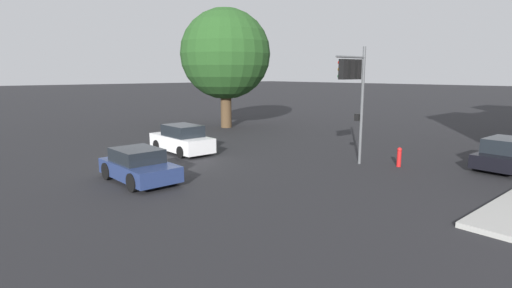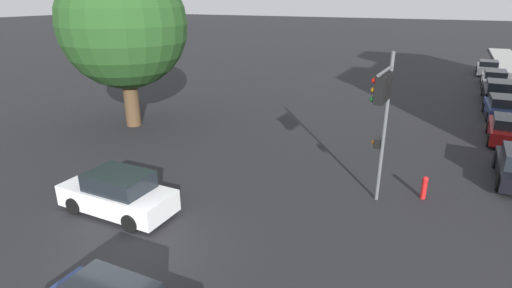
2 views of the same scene
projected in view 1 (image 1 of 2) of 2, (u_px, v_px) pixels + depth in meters
ground_plane at (171, 165)px, 19.03m from camera, size 300.00×300.00×0.00m
street_tree at (225, 54)px, 31.44m from camera, size 7.07×7.07×9.38m
traffic_signal at (353, 81)px, 18.32m from camera, size 0.54×2.16×5.56m
crossing_car_0 at (139, 166)px, 16.13m from camera, size 3.83×1.96×1.34m
crossing_car_1 at (182, 140)px, 21.99m from camera, size 4.19×1.84×1.56m
parked_car_0 at (507, 154)px, 18.22m from camera, size 1.94×4.12×1.44m
fire_hydrant at (399, 156)px, 18.70m from camera, size 0.22×0.22×0.92m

